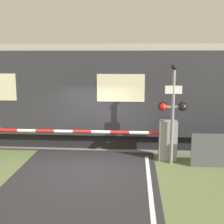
% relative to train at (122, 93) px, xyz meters
% --- Properties ---
extents(ground_plane, '(80.00, 80.00, 0.00)m').
position_rel_train_xyz_m(ground_plane, '(-0.95, -3.10, -2.03)').
color(ground_plane, '#5B6B3D').
extents(track_bed, '(36.00, 3.20, 0.13)m').
position_rel_train_xyz_m(track_bed, '(-0.95, 0.00, -2.00)').
color(track_bed, slate).
rests_on(track_bed, ground_plane).
extents(train, '(17.24, 3.02, 3.96)m').
position_rel_train_xyz_m(train, '(0.00, 0.00, 0.00)').
color(train, black).
rests_on(train, ground_plane).
extents(crossing_barrier, '(6.32, 0.44, 1.37)m').
position_rel_train_xyz_m(crossing_barrier, '(1.17, -2.27, -1.30)').
color(crossing_barrier, gray).
rests_on(crossing_barrier, ground_plane).
extents(signal_post, '(0.93, 0.26, 3.28)m').
position_rel_train_xyz_m(signal_post, '(1.75, -2.64, -0.16)').
color(signal_post, gray).
rests_on(signal_post, ground_plane).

